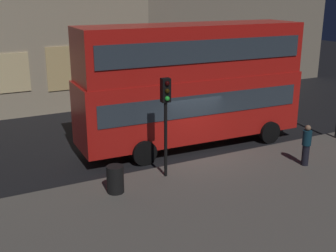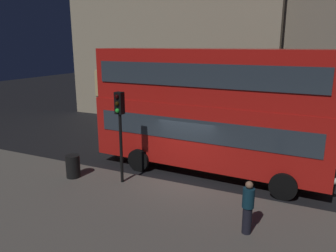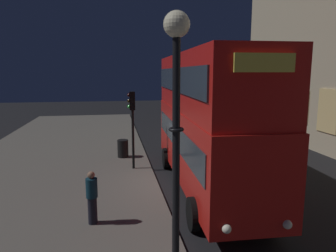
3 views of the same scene
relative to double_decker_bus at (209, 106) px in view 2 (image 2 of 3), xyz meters
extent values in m
plane|color=black|center=(-0.56, -1.23, -3.00)|extent=(80.00, 80.00, 0.00)
cube|color=#5B564F|center=(-0.56, -6.63, -2.94)|extent=(44.00, 9.46, 0.12)
cube|color=tan|center=(-6.21, 12.07, 5.41)|extent=(15.97, 7.77, 16.81)
cube|color=#E5C67F|center=(-11.32, 8.15, -0.49)|extent=(1.63, 0.06, 2.04)
cube|color=#F2D18C|center=(-8.77, 8.15, -0.63)|extent=(1.63, 0.06, 2.57)
cube|color=#F9E09E|center=(-6.21, 8.15, -0.48)|extent=(1.63, 0.06, 2.10)
cube|color=#E5C67F|center=(-3.66, 8.15, -0.45)|extent=(1.63, 0.06, 2.45)
cube|color=#F2D18C|center=(-1.10, 8.15, -0.23)|extent=(1.63, 0.06, 2.37)
cube|color=#F2D18C|center=(4.49, 9.31, -0.80)|extent=(2.88, 0.06, 1.99)
cube|color=red|center=(0.00, 0.00, -1.15)|extent=(10.16, 2.82, 2.68)
cube|color=red|center=(0.00, 0.00, 1.28)|extent=(9.96, 2.76, 2.19)
cube|color=#2D3842|center=(0.00, 0.00, -0.82)|extent=(9.36, 2.85, 0.90)
cube|color=#2D3842|center=(0.00, 0.00, 1.39)|extent=(9.36, 2.85, 0.90)
sphere|color=white|center=(5.08, 0.62, -2.14)|extent=(0.24, 0.24, 0.24)
sphere|color=white|center=(5.02, -0.98, -2.14)|extent=(0.24, 0.24, 0.24)
cylinder|color=black|center=(3.47, 1.16, -2.49)|extent=(1.02, 0.28, 1.01)
cylinder|color=black|center=(3.37, -1.40, -2.49)|extent=(1.02, 0.28, 1.01)
cylinder|color=black|center=(-2.73, 1.38, -2.49)|extent=(1.02, 0.28, 1.01)
cylinder|color=black|center=(-2.82, -1.18, -2.49)|extent=(1.02, 0.28, 1.01)
cylinder|color=black|center=(-2.68, -2.77, -1.47)|extent=(0.12, 0.12, 2.83)
cube|color=black|center=(-2.68, -2.77, 0.37)|extent=(0.33, 0.27, 0.85)
sphere|color=black|center=(-2.69, -2.92, 0.64)|extent=(0.17, 0.17, 0.17)
sphere|color=black|center=(-2.69, -2.92, 0.37)|extent=(0.17, 0.17, 0.17)
sphere|color=green|center=(-2.69, -2.92, 0.10)|extent=(0.17, 0.17, 0.17)
cylinder|color=black|center=(2.66, -4.36, -2.46)|extent=(0.28, 0.28, 0.84)
cylinder|color=#0F2D3D|center=(2.66, -4.36, -1.75)|extent=(0.35, 0.35, 0.59)
sphere|color=#8C664C|center=(2.66, -4.36, -1.34)|extent=(0.22, 0.22, 0.22)
cylinder|color=black|center=(-4.82, -3.20, -2.40)|extent=(0.58, 0.58, 0.95)
camera|label=1|loc=(-9.41, -15.94, 3.66)|focal=46.23mm
camera|label=2|loc=(4.16, -13.14, 2.56)|focal=34.80mm
camera|label=3|loc=(11.79, -3.64, 1.66)|focal=33.27mm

